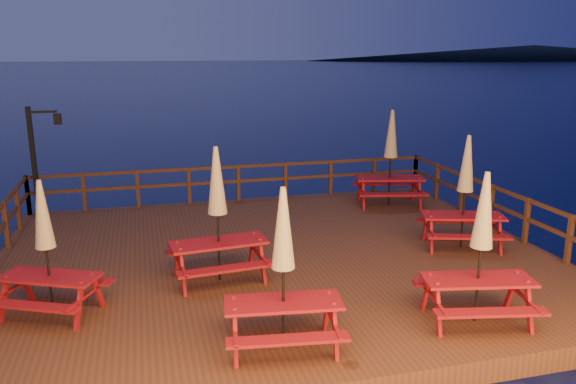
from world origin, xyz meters
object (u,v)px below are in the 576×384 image
at_px(lamp_post, 39,152).
at_px(picnic_table_1, 283,267).
at_px(picnic_table_2, 46,246).
at_px(picnic_table_0, 218,213).

bearing_deg(lamp_post, picnic_table_1, -61.45).
relative_size(lamp_post, picnic_table_2, 1.26).
relative_size(picnic_table_0, picnic_table_1, 1.06).
distance_m(lamp_post, picnic_table_2, 6.42).
height_order(lamp_post, picnic_table_1, lamp_post).
bearing_deg(lamp_post, picnic_table_0, -54.39).
distance_m(lamp_post, picnic_table_0, 6.86).
relative_size(picnic_table_1, picnic_table_2, 1.06).
bearing_deg(lamp_post, picnic_table_2, -81.05).
distance_m(picnic_table_0, picnic_table_1, 2.89).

